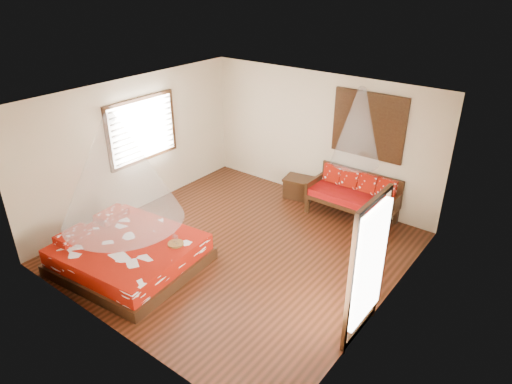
% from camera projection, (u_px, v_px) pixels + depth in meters
% --- Properties ---
extents(room, '(5.54, 5.54, 2.84)m').
position_uv_depth(room, '(238.00, 180.00, 7.89)').
color(room, black).
rests_on(room, ground).
extents(bed, '(2.44, 2.25, 0.65)m').
position_uv_depth(bed, '(129.00, 254.00, 7.90)').
color(bed, black).
rests_on(bed, floor).
extents(daybed, '(1.81, 0.80, 0.95)m').
position_uv_depth(daybed, '(354.00, 194.00, 9.37)').
color(daybed, black).
rests_on(daybed, floor).
extents(storage_chest, '(0.76, 0.61, 0.47)m').
position_uv_depth(storage_chest, '(300.00, 187.00, 10.28)').
color(storage_chest, black).
rests_on(storage_chest, floor).
extents(shutter_panel, '(1.52, 0.06, 1.32)m').
position_uv_depth(shutter_panel, '(368.00, 125.00, 8.99)').
color(shutter_panel, black).
rests_on(shutter_panel, wall_back).
extents(window_left, '(0.10, 1.74, 1.34)m').
position_uv_depth(window_left, '(142.00, 130.00, 9.37)').
color(window_left, black).
rests_on(window_left, wall_left).
extents(glazed_door, '(0.08, 1.02, 2.16)m').
position_uv_depth(glazed_door, '(366.00, 269.00, 6.13)').
color(glazed_door, black).
rests_on(glazed_door, floor).
extents(wine_tray, '(0.27, 0.27, 0.22)m').
position_uv_depth(wine_tray, '(176.00, 242.00, 7.69)').
color(wine_tray, brown).
rests_on(wine_tray, bed).
extents(mosquito_net_main, '(1.98, 1.98, 1.80)m').
position_uv_depth(mosquito_net_main, '(117.00, 170.00, 7.17)').
color(mosquito_net_main, white).
rests_on(mosquito_net_main, ceiling).
extents(mosquito_net_daybed, '(0.94, 0.94, 1.50)m').
position_uv_depth(mosquito_net_daybed, '(358.00, 127.00, 8.62)').
color(mosquito_net_daybed, white).
rests_on(mosquito_net_daybed, ceiling).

